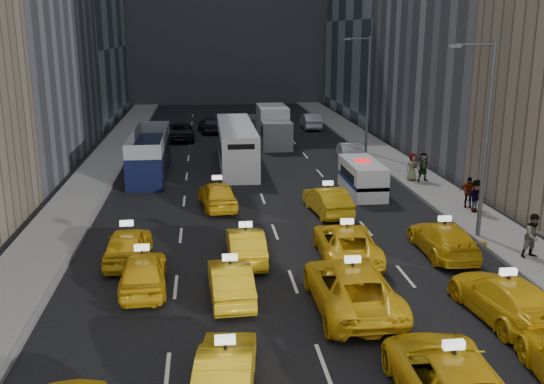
{
  "coord_description": "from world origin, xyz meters",
  "views": [
    {
      "loc": [
        -3.26,
        -13.51,
        9.41
      ],
      "look_at": [
        -0.14,
        13.99,
        2.0
      ],
      "focal_mm": 40.0,
      "sensor_mm": 36.0,
      "label": 1
    }
  ],
  "objects_px": {
    "nypd_van": "(362,178)",
    "box_truck": "(273,126)",
    "double_decker": "(150,154)",
    "city_bus": "(236,145)"
  },
  "relations": [
    {
      "from": "box_truck",
      "to": "city_bus",
      "type": "bearing_deg",
      "value": -114.82
    },
    {
      "from": "city_bus",
      "to": "nypd_van",
      "type": "bearing_deg",
      "value": -43.05
    },
    {
      "from": "nypd_van",
      "to": "city_bus",
      "type": "distance_m",
      "value": 11.03
    },
    {
      "from": "double_decker",
      "to": "city_bus",
      "type": "distance_m",
      "value": 6.26
    },
    {
      "from": "double_decker",
      "to": "box_truck",
      "type": "distance_m",
      "value": 13.76
    },
    {
      "from": "nypd_van",
      "to": "city_bus",
      "type": "relative_size",
      "value": 0.43
    },
    {
      "from": "nypd_van",
      "to": "double_decker",
      "type": "bearing_deg",
      "value": 146.75
    },
    {
      "from": "nypd_van",
      "to": "box_truck",
      "type": "height_order",
      "value": "box_truck"
    },
    {
      "from": "nypd_van",
      "to": "double_decker",
      "type": "height_order",
      "value": "double_decker"
    },
    {
      "from": "double_decker",
      "to": "box_truck",
      "type": "relative_size",
      "value": 1.43
    }
  ]
}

